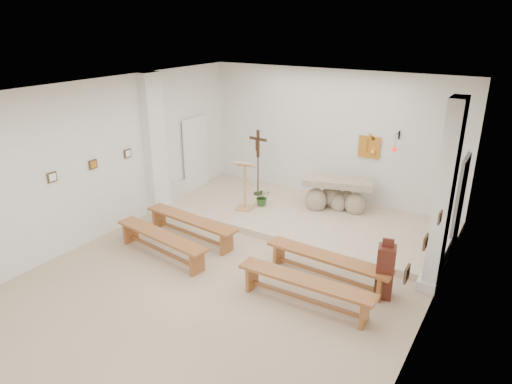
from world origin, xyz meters
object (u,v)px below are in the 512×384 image
Objects in this scene: bench_left_second at (161,240)px; bench_right_second at (305,286)px; donation_pedestal at (385,271)px; altar at (336,196)px; crucifix_stand at (258,158)px; lectern at (245,185)px; bench_right_front at (327,262)px; bench_left_front at (191,223)px.

bench_left_second is 3.29m from bench_right_second.
donation_pedestal is 0.46× the size of bench_right_second.
altar is 0.73× the size of bench_left_second.
altar is at bearing 9.43° from crucifix_stand.
donation_pedestal is 0.46× the size of bench_left_second.
bench_right_second is (1.08, -3.97, -0.10)m from altar.
lectern is 0.72× the size of crucifix_stand.
bench_right_front is 3.43m from bench_left_second.
bench_right_second is at bearing 7.91° from bench_left_second.
donation_pedestal reaches higher than bench_right_front.
bench_right_front is at bearing 169.33° from donation_pedestal.
crucifix_stand is at bearing 97.84° from bench_left_second.
bench_left_front and bench_right_front have the same top height.
altar is 3.67m from donation_pedestal.
bench_left_second is at bearing -84.69° from crucifix_stand.
crucifix_stand reaches higher than bench_left_front.
bench_right_front is at bearing -35.64° from crucifix_stand.
altar is 0.73× the size of bench_left_front.
lectern is 1.12× the size of donation_pedestal.
bench_left_front is (-0.00, -2.86, -0.80)m from crucifix_stand.
altar is at bearing 17.30° from lectern.
crucifix_stand is 0.72× the size of bench_right_front.
bench_left_second is at bearing -135.34° from altar.
lectern reaches higher than bench_right_front.
bench_left_second is at bearing 179.95° from donation_pedestal.
crucifix_stand is at bearing 134.19° from donation_pedestal.
donation_pedestal reaches higher than bench_left_second.
donation_pedestal reaches higher than altar.
bench_left_second and bench_right_second have the same top height.
altar is 1.01× the size of crucifix_stand.
crucifix_stand is at bearing 141.66° from bench_right_front.
altar is 2.32m from crucifix_stand.
donation_pedestal is 1.46m from bench_right_second.
donation_pedestal reaches higher than bench_left_front.
donation_pedestal is at bearing -27.53° from crucifix_stand.
donation_pedestal reaches higher than bench_right_second.
bench_left_front is at bearing -84.71° from crucifix_stand.
bench_right_front and bench_right_second have the same top height.
altar is at bearing 68.75° from bench_left_second.
altar is 0.73× the size of bench_right_front.
bench_left_front is 1.00× the size of bench_left_second.
crucifix_stand is 0.73× the size of bench_right_second.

